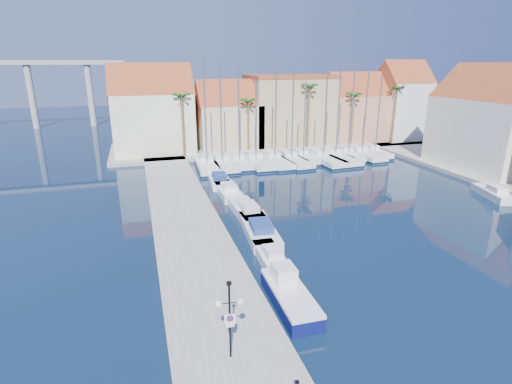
# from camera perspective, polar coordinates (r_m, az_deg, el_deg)

# --- Properties ---
(ground) EXTENTS (260.00, 260.00, 0.00)m
(ground) POSITION_cam_1_polar(r_m,az_deg,el_deg) (25.64, 16.43, -15.83)
(ground) COLOR black
(ground) RESTS_ON ground
(quay_west) EXTENTS (6.00, 77.00, 0.50)m
(quay_west) POSITION_cam_1_polar(r_m,az_deg,el_deg) (34.08, -9.34, -5.98)
(quay_west) COLOR gray
(quay_west) RESTS_ON ground
(shore_north) EXTENTS (54.00, 16.00, 0.50)m
(shore_north) POSITION_cam_1_polar(r_m,az_deg,el_deg) (70.60, 2.33, 6.79)
(shore_north) COLOR gray
(shore_north) RESTS_ON ground
(lamp_post) EXTENTS (1.39, 0.48, 4.10)m
(lamp_post) POSITION_cam_1_polar(r_m,az_deg,el_deg) (19.16, -3.80, -16.26)
(lamp_post) COLOR black
(lamp_post) RESTS_ON quay_west
(fishing_boat) EXTENTS (2.08, 5.94, 2.06)m
(fishing_boat) POSITION_cam_1_polar(r_m,az_deg,el_deg) (24.86, 4.78, -14.36)
(fishing_boat) COLOR #0D1251
(fishing_boat) RESTS_ON ground
(motorboat_west_0) EXTENTS (1.80, 5.12, 1.40)m
(motorboat_west_0) POSITION_cam_1_polar(r_m,az_deg,el_deg) (29.38, 2.15, -9.27)
(motorboat_west_0) COLOR white
(motorboat_west_0) RESTS_ON ground
(motorboat_west_1) EXTENTS (3.04, 7.62, 1.40)m
(motorboat_west_1) POSITION_cam_1_polar(r_m,az_deg,el_deg) (33.94, 0.50, -5.36)
(motorboat_west_1) COLOR white
(motorboat_west_1) RESTS_ON ground
(motorboat_west_2) EXTENTS (2.33, 6.84, 1.40)m
(motorboat_west_2) POSITION_cam_1_polar(r_m,az_deg,el_deg) (38.14, -1.30, -2.66)
(motorboat_west_2) COLOR white
(motorboat_west_2) RESTS_ON ground
(motorboat_west_3) EXTENTS (2.11, 6.58, 1.40)m
(motorboat_west_3) POSITION_cam_1_polar(r_m,az_deg,el_deg) (44.24, -4.02, 0.25)
(motorboat_west_3) COLOR white
(motorboat_west_3) RESTS_ON ground
(motorboat_west_4) EXTENTS (2.72, 7.10, 1.40)m
(motorboat_west_4) POSITION_cam_1_polar(r_m,az_deg,el_deg) (48.54, -5.34, 1.83)
(motorboat_west_4) COLOR white
(motorboat_west_4) RESTS_ON ground
(motorboat_east_1) EXTENTS (3.26, 5.97, 1.40)m
(motorboat_east_1) POSITION_cam_1_polar(r_m,az_deg,el_deg) (50.36, 30.83, -0.11)
(motorboat_east_1) COLOR white
(motorboat_east_1) RESTS_ON ground
(sailboat_0) EXTENTS (3.36, 10.67, 14.17)m
(sailboat_0) POSITION_cam_1_polar(r_m,az_deg,el_deg) (55.81, -7.07, 4.01)
(sailboat_0) COLOR white
(sailboat_0) RESTS_ON ground
(sailboat_1) EXTENTS (3.06, 10.40, 14.11)m
(sailboat_1) POSITION_cam_1_polar(r_m,az_deg,el_deg) (56.43, -4.99, 4.23)
(sailboat_1) COLOR white
(sailboat_1) RESTS_ON ground
(sailboat_2) EXTENTS (2.34, 8.60, 14.14)m
(sailboat_2) POSITION_cam_1_polar(r_m,az_deg,el_deg) (56.88, -2.50, 4.44)
(sailboat_2) COLOR white
(sailboat_2) RESTS_ON ground
(sailboat_3) EXTENTS (3.21, 11.02, 11.71)m
(sailboat_3) POSITION_cam_1_polar(r_m,az_deg,el_deg) (57.68, -0.19, 4.57)
(sailboat_3) COLOR white
(sailboat_3) RESTS_ON ground
(sailboat_4) EXTENTS (3.19, 10.79, 14.82)m
(sailboat_4) POSITION_cam_1_polar(r_m,az_deg,el_deg) (58.16, 2.52, 4.70)
(sailboat_4) COLOR white
(sailboat_4) RESTS_ON ground
(sailboat_5) EXTENTS (3.60, 11.02, 12.94)m
(sailboat_5) POSITION_cam_1_polar(r_m,az_deg,el_deg) (58.77, 4.81, 4.77)
(sailboat_5) COLOR white
(sailboat_5) RESTS_ON ground
(sailboat_6) EXTENTS (2.33, 8.27, 11.34)m
(sailboat_6) POSITION_cam_1_polar(r_m,az_deg,el_deg) (60.07, 6.58, 5.03)
(sailboat_6) COLOR white
(sailboat_6) RESTS_ON ground
(sailboat_7) EXTENTS (3.69, 11.57, 12.99)m
(sailboat_7) POSITION_cam_1_polar(r_m,az_deg,el_deg) (60.20, 9.27, 4.91)
(sailboat_7) COLOR white
(sailboat_7) RESTS_ON ground
(sailboat_8) EXTENTS (3.66, 11.97, 14.20)m
(sailboat_8) POSITION_cam_1_polar(r_m,az_deg,el_deg) (61.52, 10.97, 5.10)
(sailboat_8) COLOR white
(sailboat_8) RESTS_ON ground
(sailboat_9) EXTENTS (2.82, 8.57, 14.81)m
(sailboat_9) POSITION_cam_1_polar(r_m,az_deg,el_deg) (63.15, 12.91, 5.39)
(sailboat_9) COLOR white
(sailboat_9) RESTS_ON ground
(sailboat_10) EXTENTS (3.32, 10.68, 13.07)m
(sailboat_10) POSITION_cam_1_polar(r_m,az_deg,el_deg) (64.45, 14.62, 5.44)
(sailboat_10) COLOR white
(sailboat_10) RESTS_ON ground
(sailboat_11) EXTENTS (2.25, 8.11, 12.14)m
(sailboat_11) POSITION_cam_1_polar(r_m,az_deg,el_deg) (65.79, 16.43, 5.56)
(sailboat_11) COLOR white
(sailboat_11) RESTS_ON ground
(building_0) EXTENTS (12.30, 9.00, 13.50)m
(building_0) POSITION_cam_1_polar(r_m,az_deg,el_deg) (64.98, -14.55, 10.87)
(building_0) COLOR beige
(building_0) RESTS_ON shore_north
(building_1) EXTENTS (10.30, 8.00, 11.00)m
(building_1) POSITION_cam_1_polar(r_m,az_deg,el_deg) (66.68, -3.96, 10.49)
(building_1) COLOR #CBB98F
(building_1) RESTS_ON shore_north
(building_2) EXTENTS (14.20, 10.20, 11.50)m
(building_2) POSITION_cam_1_polar(r_m,az_deg,el_deg) (70.71, 4.75, 11.69)
(building_2) COLOR tan
(building_2) RESTS_ON shore_north
(building_3) EXTENTS (10.30, 8.00, 12.00)m
(building_3) POSITION_cam_1_polar(r_m,az_deg,el_deg) (75.05, 13.77, 11.30)
(building_3) COLOR tan
(building_3) RESTS_ON shore_north
(building_4) EXTENTS (8.30, 8.00, 14.00)m
(building_4) POSITION_cam_1_polar(r_m,az_deg,el_deg) (79.02, 19.98, 11.87)
(building_4) COLOR silver
(building_4) RESTS_ON shore_north
(building_6) EXTENTS (9.00, 14.30, 13.50)m
(building_6) POSITION_cam_1_polar(r_m,az_deg,el_deg) (61.30, 30.53, 8.58)
(building_6) COLOR beige
(building_6) RESTS_ON shore_east
(palm_0) EXTENTS (2.60, 2.60, 10.15)m
(palm_0) POSITION_cam_1_polar(r_m,az_deg,el_deg) (60.05, -10.60, 13.04)
(palm_0) COLOR brown
(palm_0) RESTS_ON shore_north
(palm_1) EXTENTS (2.60, 2.60, 9.15)m
(palm_1) POSITION_cam_1_polar(r_m,az_deg,el_deg) (62.02, -1.12, 12.61)
(palm_1) COLOR brown
(palm_1) RESTS_ON shore_north
(palm_2) EXTENTS (2.60, 2.60, 11.15)m
(palm_2) POSITION_cam_1_polar(r_m,az_deg,el_deg) (65.26, 7.64, 14.38)
(palm_2) COLOR brown
(palm_2) RESTS_ON shore_north
(palm_3) EXTENTS (2.60, 2.60, 9.65)m
(palm_3) POSITION_cam_1_polar(r_m,az_deg,el_deg) (68.99, 13.83, 13.05)
(palm_3) COLOR brown
(palm_3) RESTS_ON shore_north
(palm_4) EXTENTS (2.60, 2.60, 10.65)m
(palm_4) POSITION_cam_1_polar(r_m,az_deg,el_deg) (73.25, 19.47, 13.56)
(palm_4) COLOR brown
(palm_4) RESTS_ON shore_north
(viaduct) EXTENTS (48.00, 2.20, 14.45)m
(viaduct) POSITION_cam_1_polar(r_m,az_deg,el_deg) (103.06, -32.49, 13.23)
(viaduct) COLOR #9E9E99
(viaduct) RESTS_ON ground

